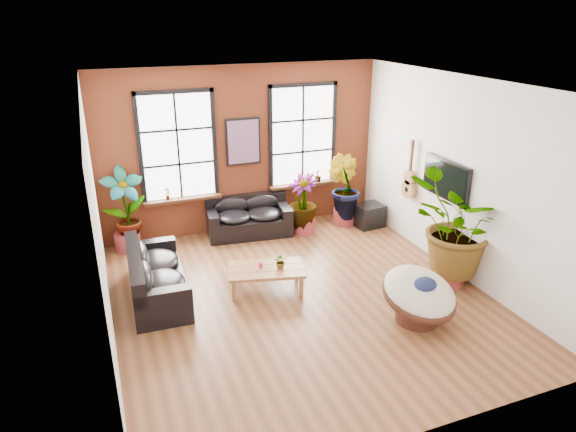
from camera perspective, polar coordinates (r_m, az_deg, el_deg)
name	(u,v)px	position (r m, az deg, el deg)	size (l,w,h in m)	color
room	(298,197)	(8.11, 1.16, 2.14)	(6.04, 6.54, 3.54)	brown
sofa_back	(248,217)	(11.01, -4.44, -0.16)	(1.84, 1.05, 0.81)	black
sofa_left	(154,277)	(8.86, -14.69, -6.57)	(0.94, 2.10, 0.82)	black
coffee_table	(266,271)	(8.80, -2.45, -6.08)	(1.42, 1.02, 0.49)	brown
papasan_chair	(419,295)	(8.17, 14.39, -8.51)	(1.44, 1.45, 0.87)	#432318
poster	(243,142)	(10.81, -5.00, 8.23)	(0.74, 0.06, 0.98)	black
tv_wall_unit	(435,180)	(9.96, 15.98, 3.82)	(0.13, 1.86, 1.20)	black
media_box	(369,215)	(11.54, 8.98, 0.07)	(0.65, 0.56, 0.50)	black
pot_back_left	(128,241)	(10.78, -17.37, -2.69)	(0.63, 0.63, 0.37)	maroon
pot_back_right	(344,216)	(11.62, 6.25, -0.02)	(0.50, 0.50, 0.35)	maroon
pot_right_wall	(449,272)	(9.53, 17.44, -5.97)	(0.63, 0.63, 0.40)	maroon
pot_mid	(303,224)	(11.12, 1.73, -0.88)	(0.54, 0.54, 0.37)	maroon
floor_plant_back_left	(125,206)	(10.48, -17.63, 1.02)	(0.83, 0.56, 1.58)	#1E4713
floor_plant_back_right	(343,187)	(11.40, 6.16, 3.18)	(0.77, 0.62, 1.41)	#1E4713
floor_plant_right_wall	(457,227)	(9.16, 18.32, -1.22)	(1.63, 1.41, 1.81)	#1E4713
floor_plant_mid	(303,201)	(10.91, 1.64, 1.67)	(0.65, 0.65, 1.16)	#1E4713
table_plant	(281,261)	(8.71, -0.79, -5.05)	(0.23, 0.20, 0.26)	#1E4713
sill_plant_left	(167,193)	(10.69, -13.27, 2.46)	(0.14, 0.10, 0.27)	#1E4713
sill_plant_right	(318,176)	(11.58, 3.34, 4.51)	(0.15, 0.15, 0.27)	#1E4713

